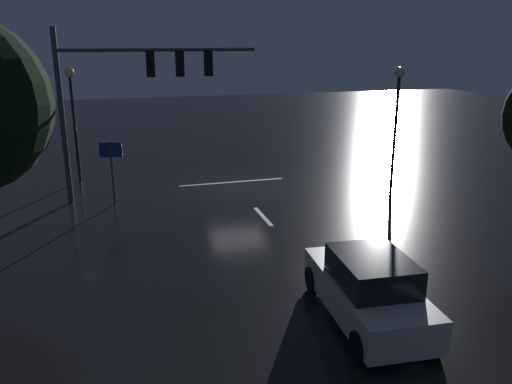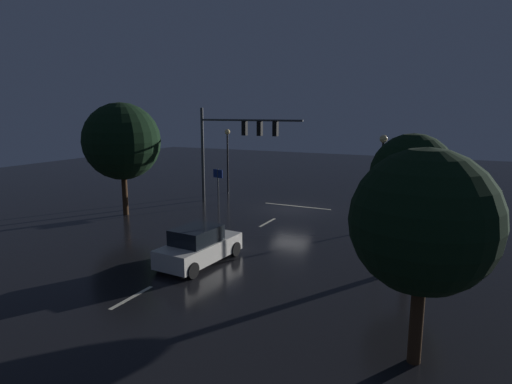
{
  "view_description": "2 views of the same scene",
  "coord_description": "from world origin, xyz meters",
  "px_view_note": "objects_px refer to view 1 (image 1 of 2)",
  "views": [
    {
      "loc": [
        5.4,
        21.73,
        6.5
      ],
      "look_at": [
        0.69,
        5.43,
        1.44
      ],
      "focal_mm": 35.94,
      "sensor_mm": 36.0,
      "label": 1
    },
    {
      "loc": [
        -10.58,
        27.24,
        6.72
      ],
      "look_at": [
        -0.03,
        5.66,
        2.19
      ],
      "focal_mm": 30.1,
      "sensor_mm": 36.0,
      "label": 2
    }
  ],
  "objects_px": {
    "street_lamp_right_kerb": "(73,104)",
    "route_sign": "(111,159)",
    "street_lamp_left_kerb": "(397,107)",
    "traffic_signal_assembly": "(134,82)",
    "car_approaching": "(368,289)"
  },
  "relations": [
    {
      "from": "car_approaching",
      "to": "route_sign",
      "type": "height_order",
      "value": "route_sign"
    },
    {
      "from": "street_lamp_right_kerb",
      "to": "route_sign",
      "type": "xyz_separation_m",
      "value": [
        -1.51,
        4.07,
        -1.79
      ]
    },
    {
      "from": "traffic_signal_assembly",
      "to": "street_lamp_right_kerb",
      "type": "distance_m",
      "value": 4.4
    },
    {
      "from": "traffic_signal_assembly",
      "to": "route_sign",
      "type": "relative_size",
      "value": 3.06
    },
    {
      "from": "route_sign",
      "to": "street_lamp_left_kerb",
      "type": "bearing_deg",
      "value": 172.25
    },
    {
      "from": "route_sign",
      "to": "street_lamp_right_kerb",
      "type": "bearing_deg",
      "value": -69.64
    },
    {
      "from": "street_lamp_right_kerb",
      "to": "traffic_signal_assembly",
      "type": "bearing_deg",
      "value": 128.2
    },
    {
      "from": "car_approaching",
      "to": "street_lamp_left_kerb",
      "type": "bearing_deg",
      "value": -123.14
    },
    {
      "from": "traffic_signal_assembly",
      "to": "car_approaching",
      "type": "distance_m",
      "value": 13.28
    },
    {
      "from": "car_approaching",
      "to": "street_lamp_right_kerb",
      "type": "distance_m",
      "value": 16.99
    },
    {
      "from": "street_lamp_left_kerb",
      "to": "traffic_signal_assembly",
      "type": "bearing_deg",
      "value": -12.37
    },
    {
      "from": "car_approaching",
      "to": "street_lamp_left_kerb",
      "type": "xyz_separation_m",
      "value": [
        -6.17,
        -9.45,
        2.96
      ]
    },
    {
      "from": "car_approaching",
      "to": "street_lamp_right_kerb",
      "type": "relative_size",
      "value": 0.84
    },
    {
      "from": "traffic_signal_assembly",
      "to": "street_lamp_right_kerb",
      "type": "xyz_separation_m",
      "value": [
        2.62,
        -3.33,
        -1.19
      ]
    },
    {
      "from": "car_approaching",
      "to": "route_sign",
      "type": "bearing_deg",
      "value": -62.95
    }
  ]
}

